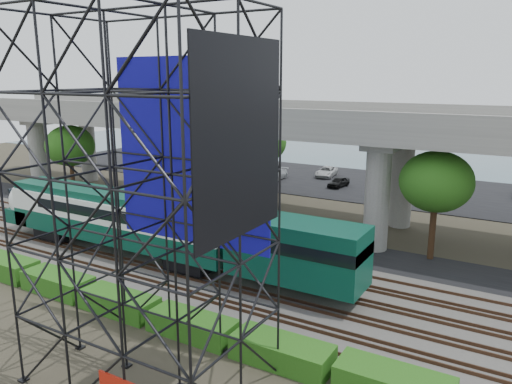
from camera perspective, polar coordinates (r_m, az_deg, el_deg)
The scene contains 13 objects.
ground at distance 32.50m, azimuth -11.10°, elevation -9.90°, with size 140.00×140.00×0.00m, color #474233.
ballast_bed at distance 33.86m, azimuth -8.86°, elevation -8.66°, with size 90.00×12.00×0.20m, color slate.
service_road at distance 40.39m, azimuth -1.22°, elevation -4.95°, with size 90.00×5.00×0.08m, color black.
parking_lot at distance 60.99m, azimuth 10.41°, elevation 1.07°, with size 90.00×18.00×0.08m, color black.
harbor_water at distance 81.71m, azimuth 15.75°, elevation 3.81°, with size 140.00×40.00×0.03m, color #3E5C67.
rail_tracks at distance 33.80m, azimuth -8.87°, elevation -8.37°, with size 90.00×9.52×0.16m.
commuter_train at distance 35.03m, azimuth -13.18°, elevation -3.29°, with size 29.30×3.06×4.30m.
overpass at distance 43.78m, azimuth 1.61°, elevation 7.42°, with size 80.00×12.00×12.40m.
scaffold_tower at distance 20.22m, azimuth -12.67°, elevation -1.83°, with size 9.36×6.36×15.00m.
hedge_strip at distance 28.82m, azimuth -15.37°, elevation -12.02°, with size 34.60×1.80×1.20m.
trees at distance 46.21m, azimuth -2.51°, elevation 4.41°, with size 40.94×16.94×7.69m.
suv at distance 52.19m, azimuth -18.28°, elevation -0.49°, with size 2.62×5.69×1.58m, color black.
parked_cars at distance 60.53m, azimuth 10.19°, elevation 1.60°, with size 37.02×9.62×1.29m.
Camera 1 is at (20.14, -22.18, 12.60)m, focal length 35.00 mm.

